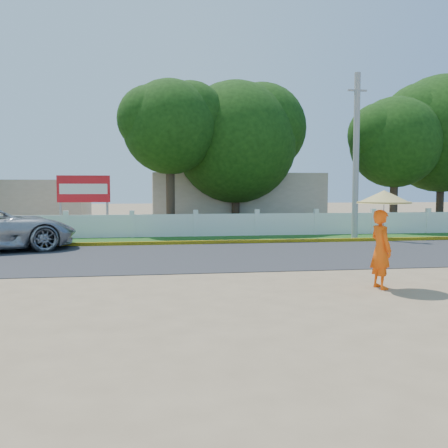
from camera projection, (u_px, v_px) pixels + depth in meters
name	position (u px, v px, depth m)	size (l,w,h in m)	color
ground	(235.00, 280.00, 12.88)	(120.00, 120.00, 0.00)	#9E8460
road	(213.00, 256.00, 17.32)	(60.00, 7.00, 0.02)	#38383A
grass_verge	(199.00, 240.00, 22.50)	(60.00, 3.50, 0.03)	#2D601E
curb	(203.00, 242.00, 20.82)	(40.00, 0.18, 0.16)	yellow
fence	(196.00, 225.00, 23.89)	(40.00, 0.10, 1.10)	silver
building_near	(234.00, 200.00, 30.96)	(10.00, 6.00, 3.20)	#B7AD99
building_far	(19.00, 203.00, 30.04)	(8.00, 5.00, 2.80)	#B7AD99
utility_pole	(356.00, 157.00, 22.86)	(0.28, 0.28, 7.57)	gray
monk_with_parasol	(382.00, 225.00, 11.68)	(1.28, 1.28, 2.32)	#FF550D
billboard	(84.00, 192.00, 24.07)	(2.50, 0.13, 2.95)	gray
tree_row	(274.00, 140.00, 27.32)	(35.47, 7.85, 8.96)	#473828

